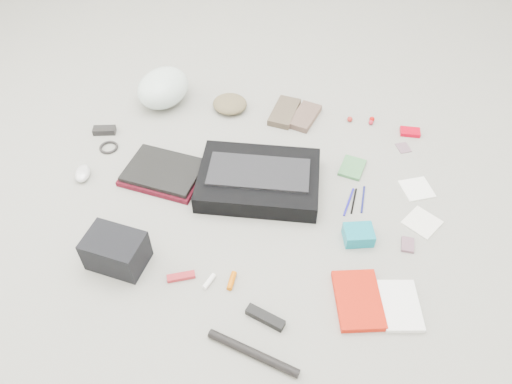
# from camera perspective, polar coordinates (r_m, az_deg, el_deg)

# --- Properties ---
(ground_plane) EXTENTS (4.00, 4.00, 0.00)m
(ground_plane) POSITION_cam_1_polar(r_m,az_deg,el_deg) (2.08, -0.00, -0.93)
(ground_plane) COLOR gray
(messenger_bag) EXTENTS (0.51, 0.37, 0.08)m
(messenger_bag) POSITION_cam_1_polar(r_m,az_deg,el_deg) (2.10, 0.31, 1.39)
(messenger_bag) COLOR black
(messenger_bag) RESTS_ON ground_plane
(bag_flap) EXTENTS (0.43, 0.21, 0.01)m
(bag_flap) POSITION_cam_1_polar(r_m,az_deg,el_deg) (2.07, 0.32, 2.30)
(bag_flap) COLOR black
(bag_flap) RESTS_ON messenger_bag
(laptop_sleeve) EXTENTS (0.37, 0.31, 0.02)m
(laptop_sleeve) POSITION_cam_1_polar(r_m,az_deg,el_deg) (2.20, -10.45, 2.07)
(laptop_sleeve) COLOR #500B18
(laptop_sleeve) RESTS_ON ground_plane
(laptop) EXTENTS (0.35, 0.28, 0.02)m
(laptop) POSITION_cam_1_polar(r_m,az_deg,el_deg) (2.19, -10.53, 2.47)
(laptop) COLOR black
(laptop) RESTS_ON laptop_sleeve
(bike_helmet) EXTENTS (0.32, 0.35, 0.17)m
(bike_helmet) POSITION_cam_1_polar(r_m,az_deg,el_deg) (2.56, -10.57, 11.63)
(bike_helmet) COLOR silver
(bike_helmet) RESTS_ON ground_plane
(beanie) EXTENTS (0.20, 0.20, 0.06)m
(beanie) POSITION_cam_1_polar(r_m,az_deg,el_deg) (2.51, -3.00, 10.02)
(beanie) COLOR brown
(beanie) RESTS_ON ground_plane
(mitten_left) EXTENTS (0.15, 0.23, 0.03)m
(mitten_left) POSITION_cam_1_polar(r_m,az_deg,el_deg) (2.48, 3.26, 9.11)
(mitten_left) COLOR brown
(mitten_left) RESTS_ON ground_plane
(mitten_right) EXTENTS (0.16, 0.22, 0.03)m
(mitten_right) POSITION_cam_1_polar(r_m,az_deg,el_deg) (2.46, 5.61, 8.59)
(mitten_right) COLOR brown
(mitten_right) RESTS_ON ground_plane
(power_brick) EXTENTS (0.11, 0.07, 0.03)m
(power_brick) POSITION_cam_1_polar(r_m,az_deg,el_deg) (2.48, -16.94, 6.76)
(power_brick) COLOR black
(power_brick) RESTS_ON ground_plane
(cable_coil) EXTENTS (0.11, 0.11, 0.01)m
(cable_coil) POSITION_cam_1_polar(r_m,az_deg,el_deg) (2.39, -16.48, 4.92)
(cable_coil) COLOR black
(cable_coil) RESTS_ON ground_plane
(mouse) EXTENTS (0.08, 0.12, 0.04)m
(mouse) POSITION_cam_1_polar(r_m,az_deg,el_deg) (2.28, -19.21, 2.04)
(mouse) COLOR silver
(mouse) RESTS_ON ground_plane
(camera_bag) EXTENTS (0.23, 0.18, 0.14)m
(camera_bag) POSITION_cam_1_polar(r_m,az_deg,el_deg) (1.90, -15.71, -6.48)
(camera_bag) COLOR black
(camera_bag) RESTS_ON ground_plane
(multitool) EXTENTS (0.11, 0.06, 0.02)m
(multitool) POSITION_cam_1_polar(r_m,az_deg,el_deg) (1.86, -8.56, -9.54)
(multitool) COLOR maroon
(multitool) RESTS_ON ground_plane
(toiletry_tube_white) EXTENTS (0.04, 0.07, 0.02)m
(toiletry_tube_white) POSITION_cam_1_polar(r_m,az_deg,el_deg) (1.84, -5.38, -10.13)
(toiletry_tube_white) COLOR white
(toiletry_tube_white) RESTS_ON ground_plane
(toiletry_tube_orange) EXTENTS (0.03, 0.07, 0.02)m
(toiletry_tube_orange) POSITION_cam_1_polar(r_m,az_deg,el_deg) (1.83, -2.79, -10.09)
(toiletry_tube_orange) COLOR #D15E02
(toiletry_tube_orange) RESTS_ON ground_plane
(u_lock) EXTENTS (0.14, 0.08, 0.03)m
(u_lock) POSITION_cam_1_polar(r_m,az_deg,el_deg) (1.75, 1.07, -14.15)
(u_lock) COLOR black
(u_lock) RESTS_ON ground_plane
(bike_pump) EXTENTS (0.32, 0.12, 0.03)m
(bike_pump) POSITION_cam_1_polar(r_m,az_deg,el_deg) (1.70, -0.35, -17.92)
(bike_pump) COLOR black
(bike_pump) RESTS_ON ground_plane
(book_red) EXTENTS (0.20, 0.26, 0.02)m
(book_red) POSITION_cam_1_polar(r_m,az_deg,el_deg) (1.82, 11.60, -12.00)
(book_red) COLOR red
(book_red) RESTS_ON ground_plane
(book_white) EXTENTS (0.16, 0.21, 0.02)m
(book_white) POSITION_cam_1_polar(r_m,az_deg,el_deg) (1.85, 16.15, -12.37)
(book_white) COLOR white
(book_white) RESTS_ON ground_plane
(notepad) EXTENTS (0.13, 0.15, 0.02)m
(notepad) POSITION_cam_1_polar(r_m,az_deg,el_deg) (2.24, 10.93, 2.75)
(notepad) COLOR #3E7A45
(notepad) RESTS_ON ground_plane
(pen_blue) EXTENTS (0.04, 0.16, 0.01)m
(pen_blue) POSITION_cam_1_polar(r_m,az_deg,el_deg) (2.10, 10.56, -1.11)
(pen_blue) COLOR #1B169D
(pen_blue) RESTS_ON ground_plane
(pen_black) EXTENTS (0.03, 0.14, 0.01)m
(pen_black) POSITION_cam_1_polar(r_m,az_deg,el_deg) (2.11, 11.12, -1.00)
(pen_black) COLOR black
(pen_black) RESTS_ON ground_plane
(pen_navy) EXTENTS (0.02, 0.15, 0.01)m
(pen_navy) POSITION_cam_1_polar(r_m,az_deg,el_deg) (2.12, 12.13, -0.82)
(pen_navy) COLOR navy
(pen_navy) RESTS_ON ground_plane
(accordion_wallet) EXTENTS (0.13, 0.11, 0.06)m
(accordion_wallet) POSITION_cam_1_polar(r_m,az_deg,el_deg) (1.97, 11.62, -4.82)
(accordion_wallet) COLOR #0D859C
(accordion_wallet) RESTS_ON ground_plane
(card_deck) EXTENTS (0.05, 0.07, 0.01)m
(card_deck) POSITION_cam_1_polar(r_m,az_deg,el_deg) (2.01, 16.94, -5.79)
(card_deck) COLOR #7D5768
(card_deck) RESTS_ON ground_plane
(napkin_top) EXTENTS (0.16, 0.16, 0.01)m
(napkin_top) POSITION_cam_1_polar(r_m,az_deg,el_deg) (2.22, 17.90, 0.33)
(napkin_top) COLOR white
(napkin_top) RESTS_ON ground_plane
(napkin_bottom) EXTENTS (0.17, 0.17, 0.01)m
(napkin_bottom) POSITION_cam_1_polar(r_m,az_deg,el_deg) (2.10, 18.44, -3.32)
(napkin_bottom) COLOR white
(napkin_bottom) RESTS_ON ground_plane
(lollipop_a) EXTENTS (0.03, 0.03, 0.03)m
(lollipop_a) POSITION_cam_1_polar(r_m,az_deg,el_deg) (2.48, 10.68, 8.18)
(lollipop_a) COLOR maroon
(lollipop_a) RESTS_ON ground_plane
(lollipop_b) EXTENTS (0.03, 0.03, 0.02)m
(lollipop_b) POSITION_cam_1_polar(r_m,az_deg,el_deg) (2.48, 13.00, 7.75)
(lollipop_b) COLOR #B81D2F
(lollipop_b) RESTS_ON ground_plane
(lollipop_c) EXTENTS (0.03, 0.03, 0.03)m
(lollipop_c) POSITION_cam_1_polar(r_m,az_deg,el_deg) (2.50, 13.11, 8.11)
(lollipop_c) COLOR #AE0706
(lollipop_c) RESTS_ON ground_plane
(altoids_tin) EXTENTS (0.09, 0.06, 0.02)m
(altoids_tin) POSITION_cam_1_polar(r_m,az_deg,el_deg) (2.48, 17.20, 6.57)
(altoids_tin) COLOR #C00017
(altoids_tin) RESTS_ON ground_plane
(stamp_sheet) EXTENTS (0.08, 0.08, 0.00)m
(stamp_sheet) POSITION_cam_1_polar(r_m,az_deg,el_deg) (2.40, 16.50, 4.87)
(stamp_sheet) COLOR slate
(stamp_sheet) RESTS_ON ground_plane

